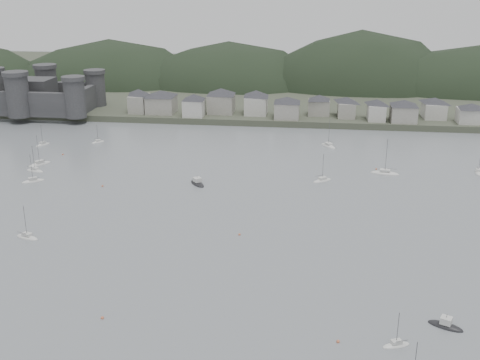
# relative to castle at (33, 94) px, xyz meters

# --- Properties ---
(ground) EXTENTS (900.00, 900.00, 0.00)m
(ground) POSITION_rel_castle_xyz_m (120.00, -179.80, -10.96)
(ground) COLOR slate
(ground) RESTS_ON ground
(far_shore_land) EXTENTS (900.00, 250.00, 3.00)m
(far_shore_land) POSITION_rel_castle_xyz_m (120.00, 115.20, -9.46)
(far_shore_land) COLOR #383D2D
(far_shore_land) RESTS_ON ground
(forested_ridge) EXTENTS (851.55, 103.94, 102.57)m
(forested_ridge) POSITION_rel_castle_xyz_m (124.83, 89.60, -22.25)
(forested_ridge) COLOR black
(forested_ridge) RESTS_ON ground
(castle) EXTENTS (66.00, 43.00, 20.00)m
(castle) POSITION_rel_castle_xyz_m (0.00, 0.00, 0.00)
(castle) COLOR #333335
(castle) RESTS_ON far_shore_land
(waterfront_town) EXTENTS (451.48, 28.46, 12.92)m
(waterfront_town) POSITION_rel_castle_xyz_m (170.59, 3.54, -2.30)
(waterfront_town) COLOR gray
(waterfront_town) RESTS_ON far_shore_land
(moored_fleet) EXTENTS (256.80, 168.46, 13.99)m
(moored_fleet) POSITION_rel_castle_xyz_m (119.55, -113.26, -10.79)
(moored_fleet) COLOR silver
(moored_fleet) RESTS_ON ground
(motor_launch_near) EXTENTS (7.56, 5.41, 3.72)m
(motor_launch_near) POSITION_rel_castle_xyz_m (170.79, -172.70, -10.67)
(motor_launch_near) COLOR black
(motor_launch_near) RESTS_ON ground
(motor_launch_far) EXTENTS (7.46, 8.80, 4.04)m
(motor_launch_far) POSITION_rel_castle_xyz_m (103.81, -93.85, -10.68)
(motor_launch_far) COLOR black
(motor_launch_far) RESTS_ON ground
(mooring_buoys) EXTENTS (124.12, 115.50, 0.70)m
(mooring_buoys) POSITION_rel_castle_xyz_m (99.73, -125.08, -10.81)
(mooring_buoys) COLOR #C56641
(mooring_buoys) RESTS_ON ground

